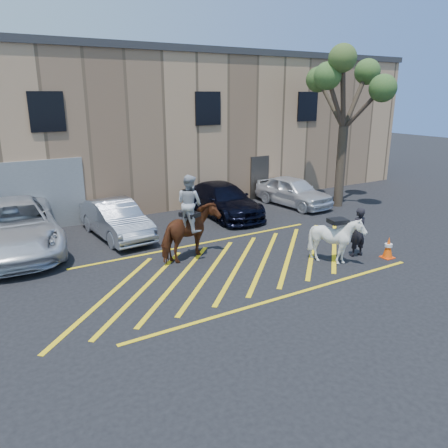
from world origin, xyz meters
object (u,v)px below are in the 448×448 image
car_white_pickup (13,227)px  saddled_white (336,239)px  car_white_suv (293,191)px  handler (358,232)px  traffic_cone (388,247)px  car_blue_suv (223,200)px  tree (347,84)px  car_silver_sedan (116,219)px  mounted_bay (190,226)px

car_white_pickup → saddled_white: (8.71, -6.59, -0.07)m
car_white_suv → handler: size_ratio=2.48×
traffic_cone → car_blue_suv: bearing=105.0°
car_blue_suv → traffic_cone: bearing=-73.2°
handler → tree: bearing=-123.5°
car_silver_sedan → car_blue_suv: size_ratio=0.87×
car_blue_suv → mounted_bay: (-3.70, -4.05, 0.43)m
car_white_pickup → tree: 15.10m
car_white_suv → tree: bearing=-38.5°
car_silver_sedan → traffic_cone: size_ratio=5.78×
saddled_white → traffic_cone: (1.84, -0.57, -0.43)m
car_white_suv → traffic_cone: car_white_suv is taller
car_white_suv → saddled_white: (-3.70, -6.59, 0.09)m
handler → car_blue_suv: bearing=-73.1°
car_white_pickup → handler: (9.78, -6.49, -0.03)m
mounted_bay → traffic_cone: 6.61m
traffic_cone → mounted_bay: bearing=149.7°
car_blue_suv → tree: tree is taller
car_white_pickup → traffic_cone: (10.55, -7.16, -0.51)m
handler → mounted_bay: bearing=-21.7°
mounted_bay → car_blue_suv: bearing=47.6°
saddled_white → car_white_pickup: bearing=142.9°
car_white_suv → car_white_pickup: bearing=174.2°
car_white_suv → traffic_cone: size_ratio=5.70×
mounted_bay → tree: size_ratio=0.39×
car_blue_suv → mounted_bay: mounted_bay is taller
traffic_cone → tree: bearing=58.2°
car_blue_suv → mounted_bay: size_ratio=1.73×
car_white_pickup → car_blue_suv: 8.58m
car_silver_sedan → handler: handler is taller
car_white_pickup → tree: size_ratio=0.86×
tree → car_white_pickup: bearing=175.3°
car_white_pickup → saddled_white: 10.92m
car_silver_sedan → handler: (6.27, -6.17, 0.14)m
car_blue_suv → tree: (5.68, -1.38, 4.99)m
car_silver_sedan → car_blue_suv: car_blue_suv is taller
car_white_suv → tree: (1.84, -1.18, 4.98)m
tree → mounted_bay: bearing=-164.1°
car_blue_suv → saddled_white: saddled_white is taller
car_white_pickup → saddled_white: size_ratio=3.77×
mounted_bay → car_white_pickup: bearing=141.7°
handler → tree: (4.47, 5.31, 4.85)m
car_white_pickup → car_silver_sedan: size_ratio=1.49×
handler → car_white_suv: bearing=-105.5°
car_white_pickup → car_silver_sedan: 3.53m
car_white_suv → handler: bearing=-117.9°
car_white_suv → handler: handler is taller
mounted_bay → traffic_cone: bearing=-30.3°
saddled_white → tree: 9.16m
car_silver_sedan → car_white_suv: 8.91m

